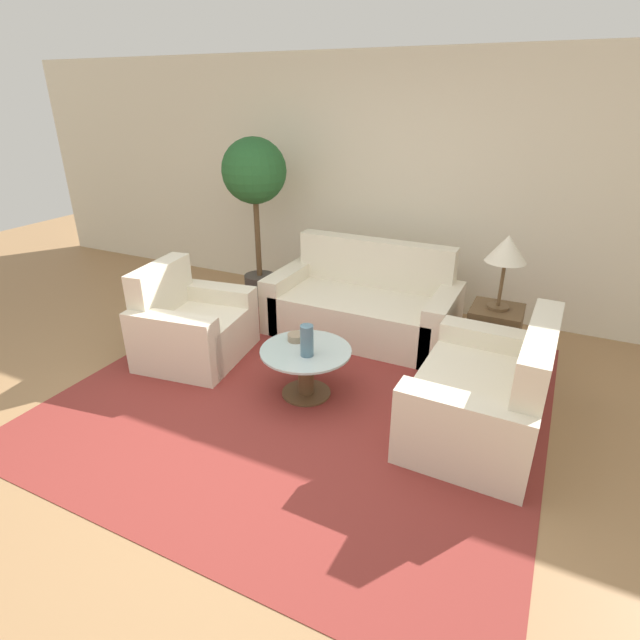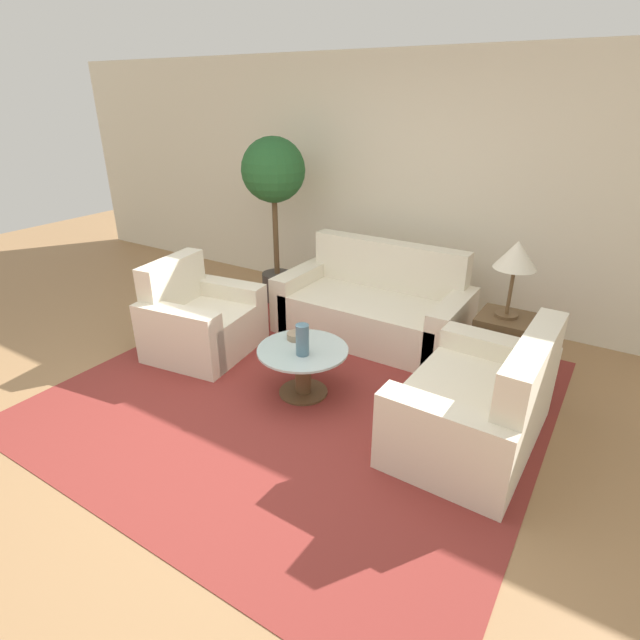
# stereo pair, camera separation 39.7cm
# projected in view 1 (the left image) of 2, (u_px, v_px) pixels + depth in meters

# --- Properties ---
(ground_plane) EXTENTS (14.00, 14.00, 0.00)m
(ground_plane) POSITION_uv_depth(u_px,v_px,m) (248.00, 433.00, 3.54)
(ground_plane) COLOR #9E754C
(wall_back) EXTENTS (10.00, 0.06, 2.60)m
(wall_back) POSITION_uv_depth(u_px,v_px,m) (389.00, 185.00, 5.31)
(wall_back) COLOR beige
(wall_back) RESTS_ON ground_plane
(rug) EXTENTS (3.58, 3.39, 0.01)m
(rug) POSITION_uv_depth(u_px,v_px,m) (306.00, 393.00, 4.00)
(rug) COLOR maroon
(rug) RESTS_ON ground_plane
(sofa_main) EXTENTS (1.80, 0.87, 0.88)m
(sofa_main) POSITION_uv_depth(u_px,v_px,m) (364.00, 306.00, 4.94)
(sofa_main) COLOR beige
(sofa_main) RESTS_ON ground_plane
(armchair) EXTENTS (0.93, 1.03, 0.85)m
(armchair) POSITION_uv_depth(u_px,v_px,m) (190.00, 328.00, 4.48)
(armchair) COLOR beige
(armchair) RESTS_ON ground_plane
(loveseat) EXTENTS (0.86, 1.29, 0.87)m
(loveseat) POSITION_uv_depth(u_px,v_px,m) (489.00, 398.00, 3.45)
(loveseat) COLOR beige
(loveseat) RESTS_ON ground_plane
(coffee_table) EXTENTS (0.71, 0.71, 0.40)m
(coffee_table) POSITION_uv_depth(u_px,v_px,m) (306.00, 366.00, 3.89)
(coffee_table) COLOR brown
(coffee_table) RESTS_ON ground_plane
(side_table) EXTENTS (0.42, 0.42, 0.56)m
(side_table) POSITION_uv_depth(u_px,v_px,m) (493.00, 338.00, 4.30)
(side_table) COLOR brown
(side_table) RESTS_ON ground_plane
(table_lamp) EXTENTS (0.33, 0.33, 0.63)m
(table_lamp) POSITION_uv_depth(u_px,v_px,m) (507.00, 251.00, 3.97)
(table_lamp) COLOR brown
(table_lamp) RESTS_ON side_table
(potted_plant) EXTENTS (0.68, 0.68, 1.80)m
(potted_plant) POSITION_uv_depth(u_px,v_px,m) (255.00, 185.00, 5.23)
(potted_plant) COLOR #3D3833
(potted_plant) RESTS_ON ground_plane
(vase) EXTENTS (0.10, 0.10, 0.25)m
(vase) POSITION_uv_depth(u_px,v_px,m) (307.00, 341.00, 3.70)
(vase) COLOR slate
(vase) RESTS_ON coffee_table
(bowl) EXTENTS (0.14, 0.14, 0.05)m
(bowl) POSITION_uv_depth(u_px,v_px,m) (297.00, 337.00, 3.97)
(bowl) COLOR gray
(bowl) RESTS_ON coffee_table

